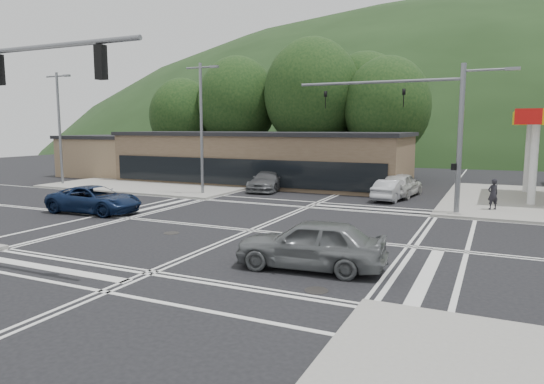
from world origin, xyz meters
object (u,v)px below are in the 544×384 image
at_px(car_blue_west, 95,199).
at_px(car_northbound, 269,180).
at_px(car_queue_a, 391,190).
at_px(pedestrian, 493,194).
at_px(car_queue_b, 401,184).
at_px(car_grey_center, 311,244).

relative_size(car_blue_west, car_northbound, 1.02).
bearing_deg(car_blue_west, car_northbound, -23.55).
height_order(car_queue_a, pedestrian, pedestrian).
xyz_separation_m(car_blue_west, car_queue_b, (14.19, 13.50, 0.09)).
distance_m(car_blue_west, car_queue_b, 19.59).
height_order(car_grey_center, car_northbound, car_grey_center).
height_order(car_queue_a, car_queue_b, car_queue_b).
bearing_deg(car_queue_b, car_blue_west, 49.96).
relative_size(car_queue_b, car_northbound, 0.93).
distance_m(car_queue_a, car_northbound, 9.34).
xyz_separation_m(car_grey_center, car_queue_a, (-0.62, 16.58, -0.17)).
height_order(car_northbound, pedestrian, pedestrian).
relative_size(car_blue_west, pedestrian, 3.08).
height_order(car_queue_a, car_northbound, car_northbound).
bearing_deg(car_queue_a, car_northbound, 0.39).
xyz_separation_m(car_queue_a, car_queue_b, (0.24, 1.92, 0.16)).
bearing_deg(car_queue_a, car_grey_center, 98.83).
relative_size(car_queue_a, car_northbound, 0.78).
xyz_separation_m(car_blue_west, car_queue_a, (13.95, 11.58, -0.06)).
xyz_separation_m(car_grey_center, car_northbound, (-9.90, 17.61, -0.09)).
height_order(car_blue_west, pedestrian, pedestrian).
bearing_deg(pedestrian, car_queue_a, -56.26).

